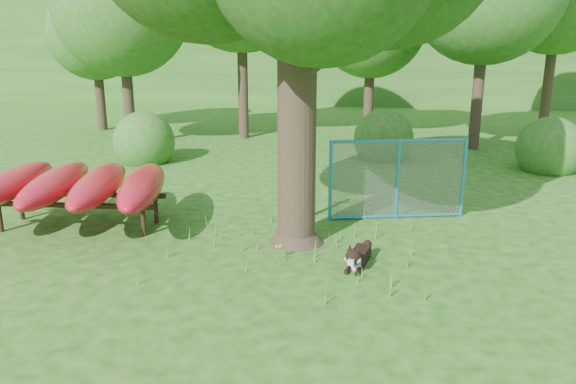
# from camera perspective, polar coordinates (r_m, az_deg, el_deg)

# --- Properties ---
(ground) EXTENTS (80.00, 80.00, 0.00)m
(ground) POSITION_cam_1_polar(r_m,az_deg,el_deg) (8.94, -2.39, -8.18)
(ground) COLOR #1C5110
(ground) RESTS_ON ground
(wooden_post) EXTENTS (0.34, 0.12, 1.23)m
(wooden_post) POSITION_cam_1_polar(r_m,az_deg,el_deg) (11.26, 1.57, 0.36)
(wooden_post) COLOR #615749
(wooden_post) RESTS_ON ground
(kayak_rack) EXTENTS (3.90, 3.46, 1.12)m
(kayak_rack) POSITION_cam_1_polar(r_m,az_deg,el_deg) (11.47, -20.67, 0.69)
(kayak_rack) COLOR black
(kayak_rack) RESTS_ON ground
(husky_dog) EXTENTS (0.43, 1.03, 0.47)m
(husky_dog) POSITION_cam_1_polar(r_m,az_deg,el_deg) (9.16, 7.07, -6.57)
(husky_dog) COLOR black
(husky_dog) RESTS_ON ground
(fence_section) EXTENTS (2.75, 0.73, 2.74)m
(fence_section) POSITION_cam_1_polar(r_m,az_deg,el_deg) (11.50, 11.08, 1.28)
(fence_section) COLOR teal
(fence_section) RESTS_ON ground
(wildflower_clump) EXTENTS (0.12, 0.10, 0.25)m
(wildflower_clump) POSITION_cam_1_polar(r_m,az_deg,el_deg) (9.38, -0.97, -5.67)
(wildflower_clump) COLOR #4D8D2E
(wildflower_clump) RESTS_ON ground
(bg_tree_a) EXTENTS (4.40, 4.40, 6.70)m
(bg_tree_a) POSITION_cam_1_polar(r_m,az_deg,el_deg) (19.77, -16.55, 17.48)
(bg_tree_a) COLOR #31251B
(bg_tree_a) RESTS_ON ground
(bg_tree_c) EXTENTS (4.00, 4.00, 6.12)m
(bg_tree_c) POSITION_cam_1_polar(r_m,az_deg,el_deg) (21.05, 8.48, 16.74)
(bg_tree_c) COLOR #31251B
(bg_tree_c) RESTS_ON ground
(bg_tree_f) EXTENTS (3.60, 3.60, 5.55)m
(bg_tree_f) POSITION_cam_1_polar(r_m,az_deg,el_deg) (23.54, -19.05, 15.02)
(bg_tree_f) COLOR #31251B
(bg_tree_f) RESTS_ON ground
(shrub_left) EXTENTS (1.80, 1.80, 1.80)m
(shrub_left) POSITION_cam_1_polar(r_m,az_deg,el_deg) (17.24, -14.28, 2.99)
(shrub_left) COLOR #285E1E
(shrub_left) RESTS_ON ground
(shrub_right) EXTENTS (1.80, 1.80, 1.80)m
(shrub_right) POSITION_cam_1_polar(r_m,az_deg,el_deg) (17.18, 24.83, 1.98)
(shrub_right) COLOR #285E1E
(shrub_right) RESTS_ON ground
(shrub_mid) EXTENTS (1.80, 1.80, 1.80)m
(shrub_mid) POSITION_cam_1_polar(r_m,az_deg,el_deg) (17.43, 9.58, 3.38)
(shrub_mid) COLOR #285E1E
(shrub_mid) RESTS_ON ground
(wooded_hillside) EXTENTS (80.00, 12.00, 6.00)m
(wooded_hillside) POSITION_cam_1_polar(r_m,az_deg,el_deg) (36.08, 5.97, 14.47)
(wooded_hillside) COLOR #285E1E
(wooded_hillside) RESTS_ON ground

